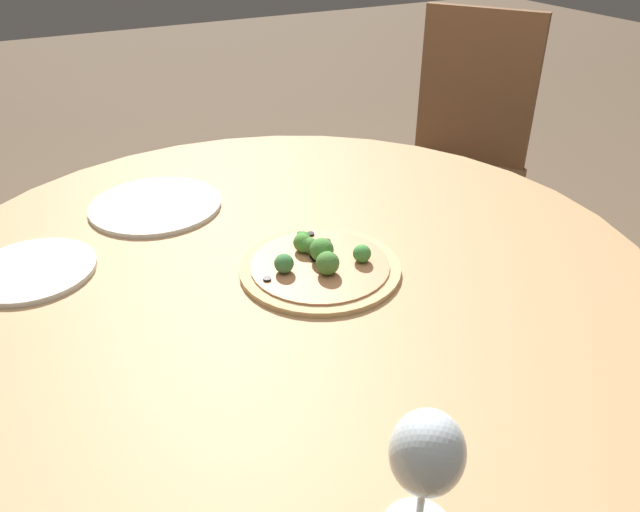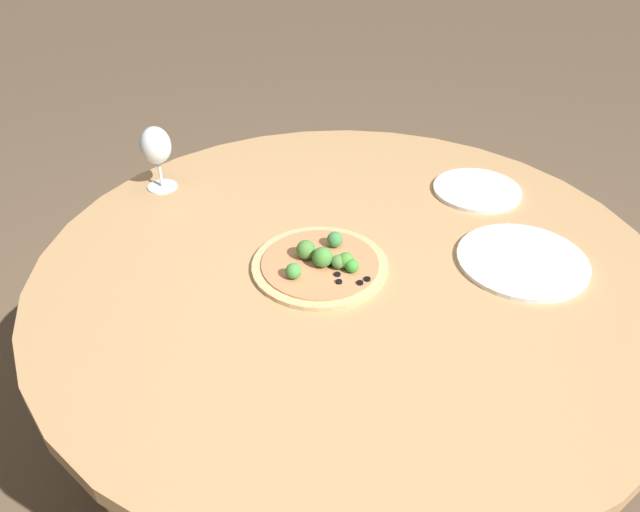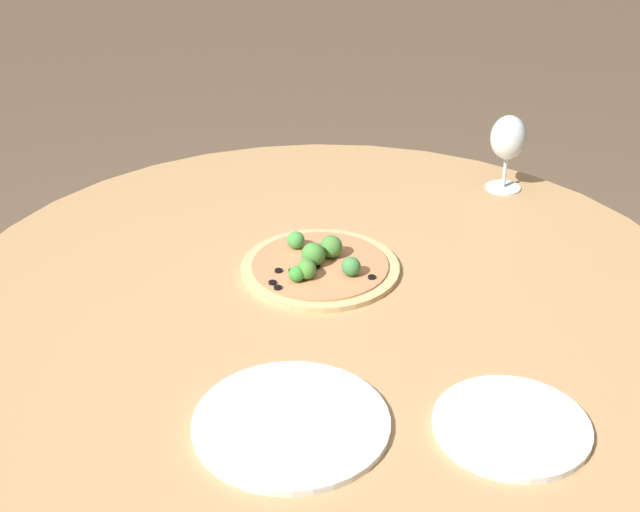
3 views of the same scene
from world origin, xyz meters
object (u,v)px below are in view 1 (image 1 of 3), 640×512
at_px(plate_near, 32,270).
at_px(wine_glass, 427,456).
at_px(pizza, 319,263).
at_px(chair, 459,157).
at_px(plate_far, 156,205).

bearing_deg(plate_near, wine_glass, 22.47).
bearing_deg(pizza, chair, 127.09).
bearing_deg(plate_far, chair, 104.15).
height_order(pizza, wine_glass, wine_glass).
relative_size(plate_near, plate_far, 0.79).
distance_m(chair, plate_near, 1.39).
bearing_deg(wine_glass, chair, 139.05).
distance_m(wine_glass, plate_near, 0.81).
bearing_deg(chair, pizza, -86.55).
relative_size(chair, pizza, 3.36).
height_order(pizza, plate_near, pizza).
distance_m(plate_near, plate_far, 0.31).
height_order(chair, plate_near, chair).
xyz_separation_m(pizza, plate_far, (-0.38, -0.19, -0.01)).
height_order(chair, pizza, chair).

